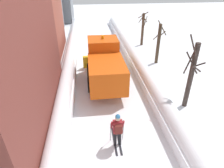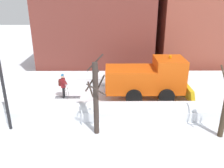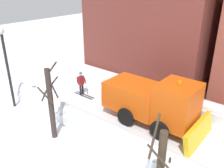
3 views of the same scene
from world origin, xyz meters
name	(u,v)px [view 2 (image 2 of 3)]	position (x,y,z in m)	size (l,w,h in m)	color
ground_plane	(169,98)	(0.00, 10.00, 0.00)	(80.00, 80.00, 0.00)	white
snowbank_left	(162,78)	(-2.85, 10.00, 0.49)	(1.10, 36.00, 1.09)	white
snowbank_right	(181,111)	(2.85, 10.00, 0.48)	(1.10, 36.00, 1.08)	white
building_brick_near	(97,18)	(-7.63, 4.46, 4.76)	(8.79, 9.93, 9.52)	brown
plow_truck	(149,78)	(-0.13, 8.44, 1.48)	(3.20, 5.98, 3.12)	#DB510F
skier	(63,85)	(-0.13, 2.41, 1.00)	(0.62, 1.80, 1.81)	black
traffic_light_pole	(101,44)	(-3.63, 5.02, 3.18)	(0.28, 0.42, 4.54)	black
street_lamp	(1,72)	(3.99, 0.19, 3.32)	(0.40, 0.40, 5.25)	black
bare_tree_near	(96,98)	(4.41, 5.00, 2.08)	(0.97, 1.09, 4.31)	#382D28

